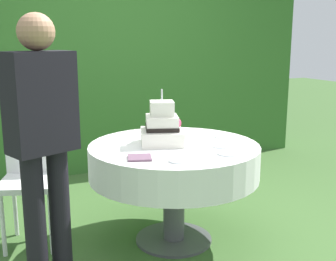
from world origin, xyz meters
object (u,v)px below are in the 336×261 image
Objects in this scene: cake_table at (174,162)px; serving_plate_left at (222,146)px; serving_plate_right at (178,161)px; standing_person at (43,138)px; serving_plate_near at (223,137)px; wedding_cake at (162,128)px; garden_chair at (32,170)px; napkin_stack at (140,158)px; serving_plate_far at (228,153)px.

serving_plate_left is at bearing -33.30° from cake_table.
serving_plate_left reaches higher than cake_table.
standing_person reaches higher than serving_plate_right.
serving_plate_right is (-0.58, -0.45, 0.00)m from serving_plate_near.
serving_plate_right is 0.07× the size of standing_person.
serving_plate_near is at bearing 6.24° from cake_table.
wedding_cake reaches higher than garden_chair.
napkin_stack is at bearing 140.62° from serving_plate_right.
wedding_cake reaches higher than napkin_stack.
garden_chair is at bearing 144.74° from serving_plate_far.
standing_person is at bearing -175.62° from serving_plate_left.
standing_person reaches higher than serving_plate_left.
serving_plate_left is (0.07, 0.19, 0.00)m from serving_plate_far.
serving_plate_near is 0.93× the size of serving_plate_far.
cake_table is 8.23× the size of napkin_stack.
serving_plate_left is (0.35, -0.24, -0.11)m from wedding_cake.
standing_person is (0.00, -0.71, 0.39)m from garden_chair.
serving_plate_near is (0.43, 0.05, 0.13)m from cake_table.
serving_plate_left is at bearing 70.75° from serving_plate_far.
serving_plate_right is 0.80× the size of napkin_stack.
serving_plate_right is at bearing -100.91° from wedding_cake.
serving_plate_left is 0.98× the size of napkin_stack.
cake_table is at bearing 119.56° from serving_plate_far.
serving_plate_left is 0.63m from napkin_stack.
serving_plate_far is (0.28, -0.43, -0.11)m from wedding_cake.
serving_plate_near and serving_plate_left have the same top height.
wedding_cake is 0.47m from serving_plate_right.
serving_plate_right is (-0.37, -0.02, 0.00)m from serving_plate_far.
serving_plate_near is 0.83m from napkin_stack.
wedding_cake is 2.69× the size of serving_plate_far.
wedding_cake is 0.92m from standing_person.
napkin_stack is at bearing -133.86° from wedding_cake.
standing_person reaches higher than serving_plate_near.
serving_plate_right is 1.15m from garden_chair.
serving_plate_right is (-0.15, -0.40, 0.13)m from cake_table.
serving_plate_right is at bearing -142.69° from serving_plate_near.
napkin_stack is (-0.28, -0.29, -0.11)m from wedding_cake.
serving_plate_left is (0.28, -0.18, 0.13)m from cake_table.
garden_chair is at bearing 133.04° from serving_plate_right.
serving_plate_left is 0.16× the size of garden_chair.
wedding_cake reaches higher than cake_table.
serving_plate_near is (0.50, -0.00, -0.11)m from wedding_cake.
napkin_stack is at bearing -174.89° from serving_plate_left.
wedding_cake is 2.89× the size of serving_plate_near.
wedding_cake reaches higher than serving_plate_right.
napkin_stack is 0.91m from garden_chair.
serving_plate_left is 0.09× the size of standing_person.
standing_person reaches higher than cake_table.
standing_person is (-0.86, -0.33, 0.08)m from wedding_cake.
wedding_cake is 3.35× the size of serving_plate_right.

